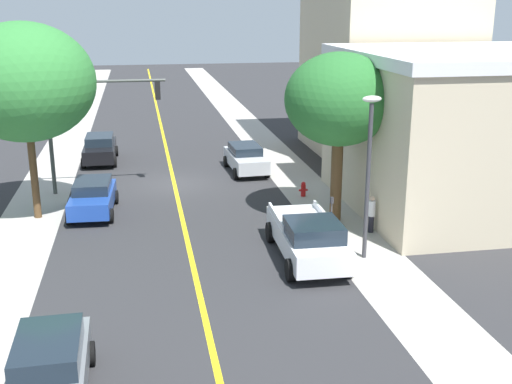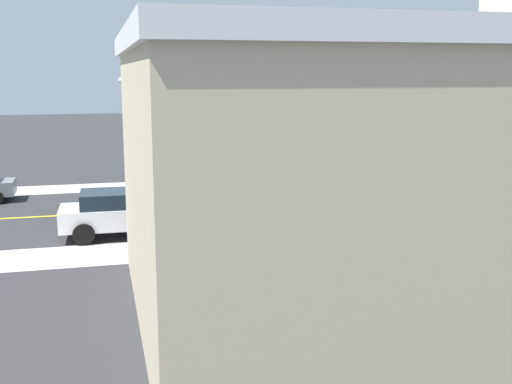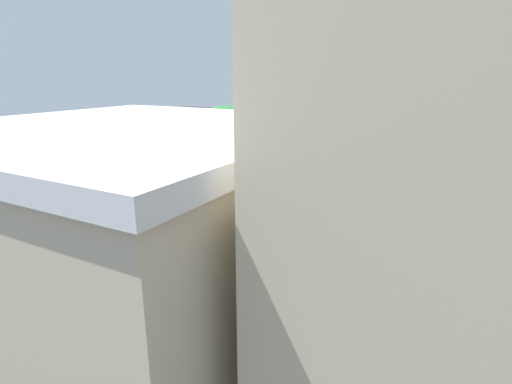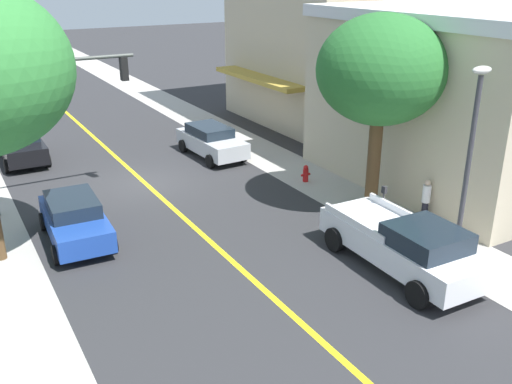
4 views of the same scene
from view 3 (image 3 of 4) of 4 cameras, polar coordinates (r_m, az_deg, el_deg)
name	(u,v)px [view 3 (image 3 of 4)]	position (r m, az deg, el deg)	size (l,w,h in m)	color
ground_plane	(400,234)	(24.27, 19.58, -5.59)	(140.00, 140.00, 0.00)	#2D2D30
sidewalk_left	(371,286)	(18.31, 15.95, -12.59)	(2.70, 126.00, 0.01)	#ADA8A0
sidewalk_right	(417,202)	(30.51, 21.70, -1.38)	(2.70, 126.00, 0.01)	#ADA8A0
road_centerline_stripe	(400,234)	(24.27, 19.58, -5.59)	(0.20, 126.00, 0.00)	yellow
brick_apartment_block	(143,233)	(13.89, -15.61, -5.60)	(11.35, 11.29, 7.21)	beige
street_tree_left_near	(360,114)	(29.85, 14.44, 10.65)	(5.91, 5.91, 8.51)	brown
street_tree_right_corner	(229,149)	(19.09, -3.85, 6.08)	(4.63, 4.63, 7.29)	brown
fire_hydrant	(303,257)	(19.39, 6.62, -9.13)	(0.44, 0.24, 0.74)	red
parking_meter	(215,227)	(21.43, -5.77, -4.87)	(0.12, 0.18, 1.45)	#4C4C51
traffic_light_mast	(407,150)	(27.22, 20.54, 5.54)	(5.81, 0.32, 5.89)	#474C47
street_lamp	(162,169)	(22.22, -13.17, 3.21)	(0.70, 0.36, 6.09)	#38383D
red_sedan_left_curb	(61,184)	(33.36, -25.73, 1.08)	(2.11, 4.21, 1.60)	red
silver_sedan_left_curb	(429,256)	(19.96, 23.18, -8.28)	(2.13, 4.47, 1.52)	#B7BABF
grey_sedan_right_curb	(182,169)	(35.22, -10.38, 3.14)	(2.03, 4.51, 1.55)	slate
blue_sedan_right_curb	(347,193)	(28.46, 12.74, -0.16)	(2.16, 4.35, 1.51)	#1E429E
white_pickup_truck	(191,209)	(24.48, -9.10, -2.38)	(2.41, 5.69, 1.77)	silver
pedestrian_white_shirt	(189,237)	(20.62, -9.46, -6.24)	(0.31, 0.31, 1.57)	black
pedestrian_red_shirt	(178,162)	(38.29, -10.91, 4.20)	(0.34, 0.34, 1.59)	black
small_dog	(171,166)	(39.23, -11.95, 3.65)	(0.64, 0.38, 0.48)	black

